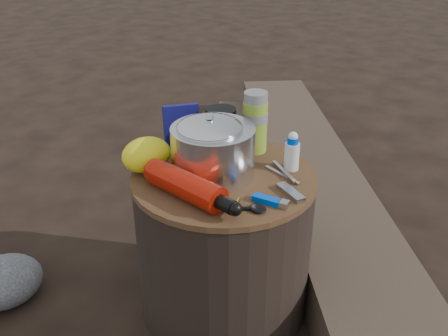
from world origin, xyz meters
TOP-DOWN VIEW (x-y plane):
  - ground at (0.00, 0.00)m, footprint 60.00×60.00m
  - stump at (0.00, 0.00)m, footprint 0.50×0.50m
  - log_main at (0.68, 0.33)m, footprint 1.35×1.89m
  - log_small at (0.58, 0.83)m, footprint 0.91×0.86m
  - foil_windscreen at (-0.02, 0.02)m, footprint 0.22×0.22m
  - camping_pot at (-0.03, 0.02)m, footprint 0.17×0.17m
  - fuel_bottle at (-0.15, -0.04)m, footprint 0.13×0.30m
  - thermos at (0.16, 0.07)m, footprint 0.07×0.07m
  - travel_mug at (0.09, 0.13)m, footprint 0.08×0.08m
  - stuff_sack at (-0.15, 0.15)m, footprint 0.14×0.11m
  - food_pouch at (0.00, 0.21)m, footprint 0.11×0.06m
  - lighter at (0.00, -0.18)m, footprint 0.06×0.09m
  - multitool at (0.07, -0.18)m, footprint 0.04×0.10m
  - pot_grabber at (0.12, -0.10)m, footprint 0.05×0.13m
  - spork at (-0.09, -0.15)m, footprint 0.13×0.11m
  - squeeze_bottle at (0.17, -0.08)m, footprint 0.04×0.04m

SIDE VIEW (x-z plane):
  - ground at x=0.00m, z-range 0.00..0.00m
  - log_small at x=0.58m, z-range 0.00..0.09m
  - log_main at x=0.68m, z-range 0.00..0.17m
  - stump at x=0.00m, z-range 0.00..0.46m
  - spork at x=-0.09m, z-range 0.46..0.47m
  - pot_grabber at x=0.12m, z-range 0.46..0.47m
  - multitool at x=0.07m, z-range 0.46..0.47m
  - lighter at x=0.00m, z-range 0.46..0.48m
  - fuel_bottle at x=-0.15m, z-range 0.46..0.53m
  - stuff_sack at x=-0.15m, z-range 0.46..0.55m
  - squeeze_bottle at x=0.17m, z-range 0.46..0.56m
  - travel_mug at x=0.09m, z-range 0.46..0.58m
  - food_pouch at x=0.00m, z-range 0.46..0.59m
  - foil_windscreen at x=-0.02m, z-range 0.46..0.59m
  - camping_pot at x=-0.03m, z-range 0.46..0.63m
  - thermos at x=0.16m, z-range 0.46..0.64m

